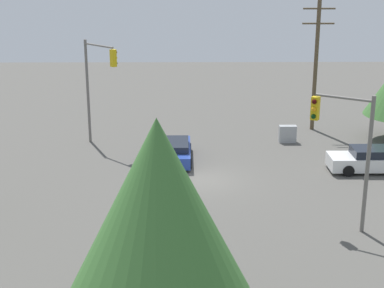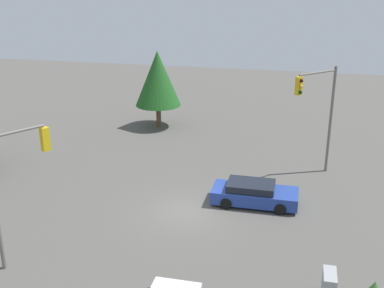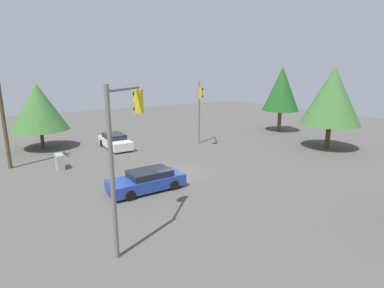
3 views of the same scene
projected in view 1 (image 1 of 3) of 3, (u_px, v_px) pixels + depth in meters
name	position (u px, v px, depth m)	size (l,w,h in m)	color
ground_plane	(203.00, 180.00, 32.61)	(80.00, 80.00, 0.00)	#54514C
sedan_white	(371.00, 160.00, 33.79)	(4.77, 1.98, 1.39)	silver
sedan_blue	(174.00, 151.00, 35.58)	(2.05, 4.69, 1.28)	#233D93
traffic_signal_main	(97.00, 76.00, 37.44)	(2.34, 2.40, 6.83)	slate
traffic_signal_cross	(346.00, 139.00, 25.64)	(2.43, 1.67, 6.22)	slate
utility_pole_tall	(316.00, 62.00, 41.02)	(2.20, 0.28, 9.13)	brown
electrical_cabinet	(287.00, 134.00, 39.25)	(1.14, 0.51, 1.14)	#9EA0A3
tree_left	(158.00, 211.00, 16.15)	(5.38, 5.38, 7.68)	#4C3823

